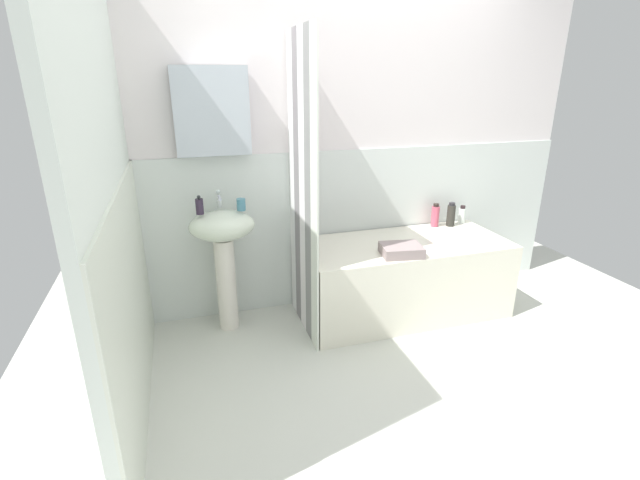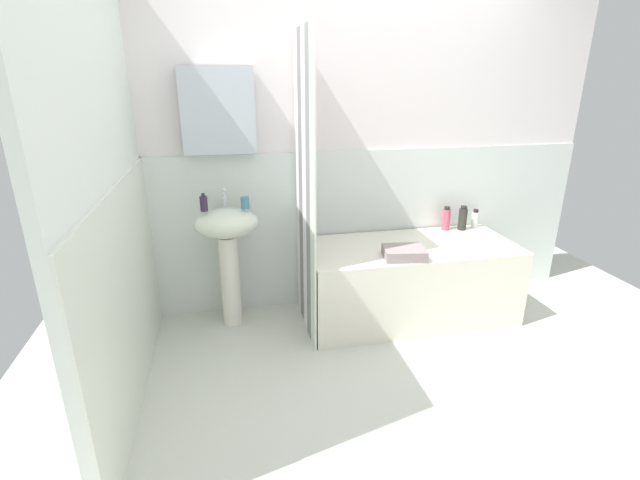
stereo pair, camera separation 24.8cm
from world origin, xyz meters
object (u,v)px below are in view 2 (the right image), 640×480
at_px(shampoo_bottle, 446,219).
at_px(soap_dispenser, 204,203).
at_px(sink, 227,241).
at_px(bathtub, 408,281).
at_px(conditioner_bottle, 475,219).
at_px(towel_folded, 404,253).
at_px(lotion_bottle, 463,218).
at_px(toothbrush_cup, 245,203).

bearing_deg(shampoo_bottle, soap_dispenser, -175.53).
bearing_deg(sink, bathtub, -6.72).
xyz_separation_m(conditioner_bottle, towel_folded, (-0.80, -0.50, -0.03)).
distance_m(conditioner_bottle, lotion_bottle, 0.14).
distance_m(sink, shampoo_bottle, 1.70).
bearing_deg(sink, soap_dispenser, -170.08).
distance_m(sink, conditioner_bottle, 1.96).
bearing_deg(soap_dispenser, towel_folded, -15.07).
distance_m(conditioner_bottle, towel_folded, 0.95).
relative_size(bathtub, towel_folded, 5.58).
relative_size(sink, shampoo_bottle, 4.59).
distance_m(lotion_bottle, shampoo_bottle, 0.13).
bearing_deg(towel_folded, bathtub, 56.83).
height_order(sink, lotion_bottle, sink).
relative_size(soap_dispenser, toothbrush_cup, 1.57).
bearing_deg(bathtub, conditioner_bottle, 23.23).
bearing_deg(shampoo_bottle, toothbrush_cup, -175.16).
xyz_separation_m(soap_dispenser, shampoo_bottle, (1.83, 0.14, -0.27)).
height_order(soap_dispenser, conditioner_bottle, soap_dispenser).
bearing_deg(conditioner_bottle, soap_dispenser, -175.79).
xyz_separation_m(toothbrush_cup, conditioner_bottle, (1.82, 0.14, -0.28)).
height_order(soap_dispenser, towel_folded, soap_dispenser).
xyz_separation_m(toothbrush_cup, towel_folded, (1.02, -0.36, -0.31)).
bearing_deg(towel_folded, shampoo_bottle, 42.05).
bearing_deg(toothbrush_cup, towel_folded, -19.34).
bearing_deg(sink, toothbrush_cup, -5.43).
xyz_separation_m(sink, soap_dispenser, (-0.14, -0.02, 0.29)).
height_order(bathtub, lotion_bottle, lotion_bottle).
height_order(conditioner_bottle, lotion_bottle, lotion_bottle).
bearing_deg(soap_dispenser, bathtub, -5.16).
distance_m(sink, towel_folded, 1.21).
distance_m(toothbrush_cup, conditioner_bottle, 1.85).
xyz_separation_m(conditioner_bottle, lotion_bottle, (-0.13, -0.04, 0.02)).
xyz_separation_m(toothbrush_cup, shampoo_bottle, (1.56, 0.13, -0.26)).
bearing_deg(bathtub, soap_dispenser, 174.84).
xyz_separation_m(soap_dispenser, lotion_bottle, (1.96, 0.12, -0.27)).
relative_size(soap_dispenser, lotion_bottle, 0.65).
bearing_deg(lotion_bottle, towel_folded, -145.33).
bearing_deg(soap_dispenser, sink, 9.92).
height_order(toothbrush_cup, lotion_bottle, toothbrush_cup).
bearing_deg(lotion_bottle, conditioner_bottle, 15.47).
bearing_deg(towel_folded, soap_dispenser, 164.93).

